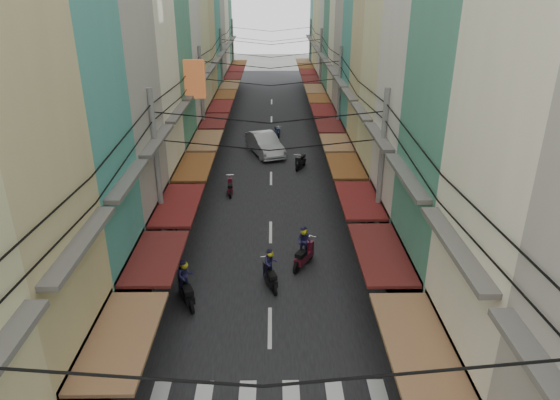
{
  "coord_description": "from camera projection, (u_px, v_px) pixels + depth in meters",
  "views": [
    {
      "loc": [
        0.17,
        -17.57,
        12.06
      ],
      "look_at": [
        0.5,
        5.81,
        1.95
      ],
      "focal_mm": 32.0,
      "sensor_mm": 36.0,
      "label": 1
    }
  ],
  "objects": [
    {
      "name": "pedestrians",
      "position": [
        167.0,
        266.0,
        21.26
      ],
      "size": [
        12.79,
        24.65,
        2.22
      ],
      "color": "#2C222D",
      "rests_on": "ground"
    },
    {
      "name": "parked_scooters",
      "position": [
        394.0,
        373.0,
        16.18
      ],
      "size": [
        13.24,
        14.69,
        1.01
      ],
      "color": "black",
      "rests_on": "ground"
    },
    {
      "name": "road",
      "position": [
        271.0,
        151.0,
        39.27
      ],
      "size": [
        10.0,
        80.0,
        0.02
      ],
      "primitive_type": "cube",
      "color": "black",
      "rests_on": "ground"
    },
    {
      "name": "white_car",
      "position": [
        265.0,
        154.0,
        38.64
      ],
      "size": [
        6.21,
        4.06,
        2.04
      ],
      "primitive_type": "imported",
      "rotation": [
        0.0,
        0.0,
        0.34
      ],
      "color": "#BCBBC0",
      "rests_on": "ground"
    },
    {
      "name": "moving_scooters",
      "position": [
        262.0,
        229.0,
        25.5
      ],
      "size": [
        5.99,
        26.46,
        2.02
      ],
      "color": "black",
      "rests_on": "ground"
    },
    {
      "name": "ground",
      "position": [
        270.0,
        298.0,
        20.92
      ],
      "size": [
        160.0,
        160.0,
        0.0
      ],
      "primitive_type": "plane",
      "color": "#62615D",
      "rests_on": "ground"
    },
    {
      "name": "utility_poles",
      "position": [
        270.0,
        77.0,
        32.08
      ],
      "size": [
        10.2,
        66.13,
        8.2
      ],
      "color": "slate",
      "rests_on": "ground"
    },
    {
      "name": "building_row_left",
      "position": [
        147.0,
        23.0,
        32.13
      ],
      "size": [
        7.8,
        67.67,
        23.7
      ],
      "color": "beige",
      "rests_on": "ground"
    },
    {
      "name": "building_row_right",
      "position": [
        392.0,
        29.0,
        32.37
      ],
      "size": [
        7.8,
        68.98,
        22.59
      ],
      "color": "teal",
      "rests_on": "ground"
    },
    {
      "name": "sidewalk_right",
      "position": [
        353.0,
        151.0,
        39.34
      ],
      "size": [
        3.0,
        80.0,
        0.06
      ],
      "primitive_type": "cube",
      "color": "slate",
      "rests_on": "ground"
    },
    {
      "name": "bicycle",
      "position": [
        429.0,
        344.0,
        18.24
      ],
      "size": [
        1.68,
        0.63,
        1.16
      ],
      "primitive_type": "imported",
      "rotation": [
        0.0,
        0.0,
        1.57
      ],
      "color": "black",
      "rests_on": "ground"
    },
    {
      "name": "traffic_sign",
      "position": [
        439.0,
        304.0,
        16.55
      ],
      "size": [
        0.1,
        0.69,
        3.15
      ],
      "color": "slate",
      "rests_on": "ground"
    },
    {
      "name": "sidewalk_left",
      "position": [
        189.0,
        151.0,
        39.18
      ],
      "size": [
        3.0,
        80.0,
        0.06
      ],
      "primitive_type": "cube",
      "color": "slate",
      "rests_on": "ground"
    }
  ]
}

